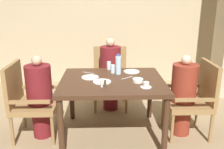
# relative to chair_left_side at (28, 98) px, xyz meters

# --- Properties ---
(ground_plane) EXTENTS (16.00, 16.00, 0.00)m
(ground_plane) POSITION_rel_chair_left_side_xyz_m (1.07, 0.00, -0.52)
(ground_plane) COLOR #9E8460
(wall_back) EXTENTS (8.00, 0.06, 2.80)m
(wall_back) POSITION_rel_chair_left_side_xyz_m (1.07, 2.24, 0.88)
(wall_back) COLOR tan
(wall_back) RESTS_ON ground_plane
(dining_table) EXTENTS (1.29, 1.08, 0.77)m
(dining_table) POSITION_rel_chair_left_side_xyz_m (1.07, 0.00, 0.15)
(dining_table) COLOR #422819
(dining_table) RESTS_ON ground_plane
(chair_left_side) EXTENTS (0.55, 0.55, 0.98)m
(chair_left_side) POSITION_rel_chair_left_side_xyz_m (0.00, 0.00, 0.00)
(chair_left_side) COLOR olive
(chair_left_side) RESTS_ON ground_plane
(diner_in_left_chair) EXTENTS (0.32, 0.32, 1.08)m
(diner_in_left_chair) POSITION_rel_chair_left_side_xyz_m (0.15, 0.00, 0.03)
(diner_in_left_chair) COLOR maroon
(diner_in_left_chair) RESTS_ON ground_plane
(chair_far_side) EXTENTS (0.55, 0.55, 0.98)m
(chair_far_side) POSITION_rel_chair_left_side_xyz_m (1.07, 0.96, 0.00)
(chair_far_side) COLOR olive
(chair_far_side) RESTS_ON ground_plane
(diner_in_far_chair) EXTENTS (0.32, 0.32, 1.16)m
(diner_in_far_chair) POSITION_rel_chair_left_side_xyz_m (1.07, 0.81, 0.07)
(diner_in_far_chair) COLOR maroon
(diner_in_far_chair) RESTS_ON ground_plane
(chair_right_side) EXTENTS (0.55, 0.55, 0.98)m
(chair_right_side) POSITION_rel_chair_left_side_xyz_m (2.14, 0.00, 0.00)
(chair_right_side) COLOR olive
(chair_right_side) RESTS_ON ground_plane
(diner_in_right_chair) EXTENTS (0.32, 0.32, 1.08)m
(diner_in_right_chair) POSITION_rel_chair_left_side_xyz_m (1.98, 0.00, 0.03)
(diner_in_right_chair) COLOR maroon
(diner_in_right_chair) RESTS_ON ground_plane
(plate_main_left) EXTENTS (0.22, 0.22, 0.01)m
(plate_main_left) POSITION_rel_chair_left_side_xyz_m (0.94, -0.10, 0.25)
(plate_main_left) COLOR white
(plate_main_left) RESTS_ON dining_table
(plate_main_right) EXTENTS (0.22, 0.22, 0.01)m
(plate_main_right) POSITION_rel_chair_left_side_xyz_m (1.35, 0.33, 0.25)
(plate_main_right) COLOR white
(plate_main_right) RESTS_ON dining_table
(plate_dessert_center) EXTENTS (0.22, 0.22, 0.01)m
(plate_dessert_center) POSITION_rel_chair_left_side_xyz_m (0.79, 0.09, 0.25)
(plate_dessert_center) COLOR white
(plate_dessert_center) RESTS_ON dining_table
(teacup_with_saucer) EXTENTS (0.13, 0.13, 0.07)m
(teacup_with_saucer) POSITION_rel_chair_left_side_xyz_m (1.44, -0.30, 0.27)
(teacup_with_saucer) COLOR white
(teacup_with_saucer) RESTS_ON dining_table
(bowl_small) EXTENTS (0.13, 0.13, 0.04)m
(bowl_small) POSITION_rel_chair_left_side_xyz_m (1.38, -0.10, 0.26)
(bowl_small) COLOR white
(bowl_small) RESTS_ON dining_table
(water_bottle) EXTENTS (0.08, 0.08, 0.27)m
(water_bottle) POSITION_rel_chair_left_side_xyz_m (1.16, 0.24, 0.37)
(water_bottle) COLOR silver
(water_bottle) RESTS_ON dining_table
(glass_tall_near) EXTENTS (0.06, 0.06, 0.11)m
(glass_tall_near) POSITION_rel_chair_left_side_xyz_m (1.09, 0.29, 0.30)
(glass_tall_near) COLOR silver
(glass_tall_near) RESTS_ON dining_table
(glass_tall_mid) EXTENTS (0.06, 0.06, 0.11)m
(glass_tall_mid) POSITION_rel_chair_left_side_xyz_m (1.04, 0.47, 0.30)
(glass_tall_mid) COLOR silver
(glass_tall_mid) RESTS_ON dining_table
(salt_shaker) EXTENTS (0.03, 0.03, 0.09)m
(salt_shaker) POSITION_rel_chair_left_side_xyz_m (0.94, -0.27, 0.28)
(salt_shaker) COLOR white
(salt_shaker) RESTS_ON dining_table
(pepper_shaker) EXTENTS (0.03, 0.03, 0.08)m
(pepper_shaker) POSITION_rel_chair_left_side_xyz_m (0.98, -0.27, 0.28)
(pepper_shaker) COLOR #4C3D2D
(pepper_shaker) RESTS_ON dining_table
(fork_beside_plate) EXTENTS (0.16, 0.10, 0.00)m
(fork_beside_plate) POSITION_rel_chair_left_side_xyz_m (0.77, 0.29, 0.24)
(fork_beside_plate) COLOR silver
(fork_beside_plate) RESTS_ON dining_table
(knife_beside_plate) EXTENTS (0.15, 0.12, 0.00)m
(knife_beside_plate) POSITION_rel_chair_left_side_xyz_m (1.27, 0.07, 0.24)
(knife_beside_plate) COLOR silver
(knife_beside_plate) RESTS_ON dining_table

